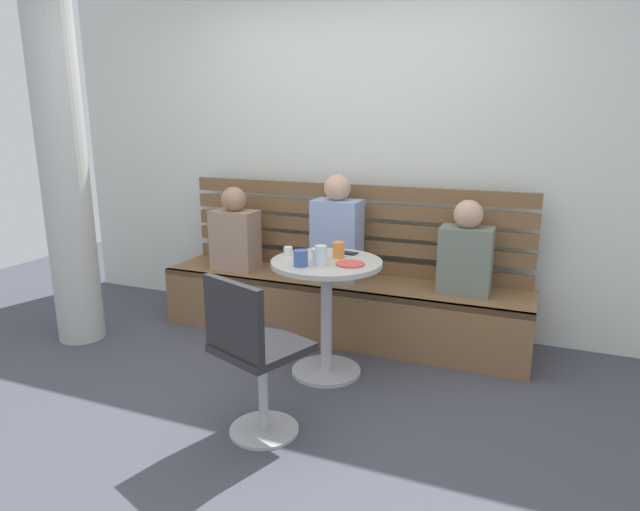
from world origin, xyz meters
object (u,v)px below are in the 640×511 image
object	(u,v)px
cup_mug_blue	(301,258)
cup_espresso_small	(288,251)
phone_on_table	(347,253)
cafe_table	(326,295)
cup_tumbler_orange	(339,250)
cup_glass_short	(318,255)
person_adult	(337,233)
person_child_middle	(235,233)
booth_bench	(339,307)
white_chair	(252,352)
plate_small	(350,264)
person_child_left	(466,252)
cup_glass_tall	(321,256)

from	to	relation	value
cup_mug_blue	cup_espresso_small	bearing A→B (deg)	131.03
phone_on_table	cafe_table	bearing A→B (deg)	174.82
cup_tumbler_orange	phone_on_table	xyz separation A→B (m)	(0.01, 0.12, -0.05)
cafe_table	cup_espresso_small	xyz separation A→B (m)	(-0.27, 0.03, 0.25)
cup_tumbler_orange	cup_glass_short	bearing A→B (deg)	-124.05
person_adult	cup_tumbler_orange	size ratio (longest dim) A/B	7.55
person_child_middle	cup_mug_blue	bearing A→B (deg)	-40.01
booth_bench	person_adult	size ratio (longest dim) A/B	3.58
person_adult	phone_on_table	xyz separation A→B (m)	(0.22, -0.42, -0.03)
white_chair	plate_small	world-z (taller)	white_chair
white_chair	person_adult	distance (m)	1.48
person_child_left	plate_small	world-z (taller)	person_child_left
cafe_table	cup_espresso_small	distance (m)	0.37
cup_glass_tall	phone_on_table	xyz separation A→B (m)	(0.04, 0.33, -0.06)
white_chair	cup_glass_tall	distance (m)	0.77
cup_glass_tall	person_child_middle	bearing A→B (deg)	145.28
cup_espresso_small	person_adult	bearing A→B (deg)	80.40
person_adult	cup_mug_blue	xyz separation A→B (m)	(0.08, -0.81, 0.01)
booth_bench	cup_espresso_small	world-z (taller)	cup_espresso_small
booth_bench	white_chair	bearing A→B (deg)	-87.28
white_chair	person_adult	world-z (taller)	person_adult
person_child_middle	cup_espresso_small	bearing A→B (deg)	-37.29
cafe_table	plate_small	world-z (taller)	plate_small
booth_bench	cup_espresso_small	bearing A→B (deg)	-102.98
booth_bench	cafe_table	bearing A→B (deg)	-77.01
booth_bench	cup_glass_short	bearing A→B (deg)	-81.41
plate_small	white_chair	bearing A→B (deg)	-107.19
plate_small	cafe_table	bearing A→B (deg)	166.68
person_adult	person_child_left	size ratio (longest dim) A/B	1.21
cup_glass_short	plate_small	size ratio (longest dim) A/B	0.47
cup_mug_blue	plate_small	distance (m)	0.30
person_child_left	cup_glass_short	bearing A→B (deg)	-139.54
booth_bench	cup_tumbler_orange	bearing A→B (deg)	-70.35
white_chair	cup_glass_tall	xyz separation A→B (m)	(0.08, 0.69, 0.34)
cup_glass_tall	cup_glass_short	world-z (taller)	cup_glass_tall
booth_bench	cafe_table	world-z (taller)	cafe_table
plate_small	cup_glass_short	bearing A→B (deg)	178.91
cafe_table	person_adult	bearing A→B (deg)	105.00
plate_small	cup_espresso_small	bearing A→B (deg)	171.01
person_child_left	phone_on_table	size ratio (longest dim) A/B	4.47
person_child_left	cup_glass_short	distance (m)	1.03
cup_tumbler_orange	cup_glass_short	size ratio (longest dim) A/B	1.25
cafe_table	cup_tumbler_orange	xyz separation A→B (m)	(0.04, 0.09, 0.27)
person_child_left	phone_on_table	xyz separation A→B (m)	(-0.69, -0.42, 0.03)
person_adult	plate_small	xyz separation A→B (m)	(0.34, -0.67, -0.03)
person_child_left	person_adult	bearing A→B (deg)	-179.93
cup_tumbler_orange	booth_bench	bearing A→B (deg)	109.65
booth_bench	cup_mug_blue	world-z (taller)	cup_mug_blue
cup_glass_tall	person_adult	bearing A→B (deg)	103.54
cup_glass_tall	phone_on_table	bearing A→B (deg)	83.06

